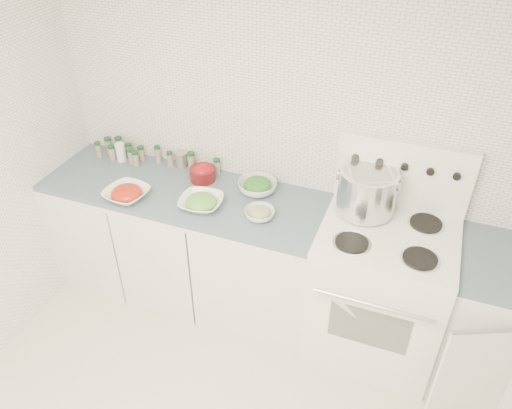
{
  "coord_description": "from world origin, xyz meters",
  "views": [
    {
      "loc": [
        0.55,
        -1.1,
        2.69
      ],
      "look_at": [
        -0.3,
        1.14,
        0.96
      ],
      "focal_mm": 35.0,
      "sensor_mm": 36.0,
      "label": 1
    }
  ],
  "objects_px": {
    "stock_pot": "(367,189)",
    "bowl_tomato": "(127,193)",
    "bowl_snowpea": "(201,202)",
    "stove": "(379,288)"
  },
  "relations": [
    {
      "from": "stock_pot",
      "to": "stove",
      "type": "bearing_deg",
      "value": -41.12
    },
    {
      "from": "stock_pot",
      "to": "bowl_tomato",
      "type": "height_order",
      "value": "stock_pot"
    },
    {
      "from": "stock_pot",
      "to": "bowl_snowpea",
      "type": "distance_m",
      "value": 0.99
    },
    {
      "from": "bowl_tomato",
      "to": "bowl_snowpea",
      "type": "distance_m",
      "value": 0.48
    },
    {
      "from": "stove",
      "to": "bowl_snowpea",
      "type": "xyz_separation_m",
      "value": [
        -1.11,
        -0.12,
        0.44
      ]
    },
    {
      "from": "stock_pot",
      "to": "bowl_snowpea",
      "type": "relative_size",
      "value": 1.25
    },
    {
      "from": "bowl_snowpea",
      "to": "stock_pot",
      "type": "bearing_deg",
      "value": 16.08
    },
    {
      "from": "stove",
      "to": "bowl_tomato",
      "type": "relative_size",
      "value": 4.54
    },
    {
      "from": "stove",
      "to": "stock_pot",
      "type": "xyz_separation_m",
      "value": [
        -0.18,
        0.15,
        0.59
      ]
    },
    {
      "from": "bowl_snowpea",
      "to": "stove",
      "type": "bearing_deg",
      "value": 6.01
    }
  ]
}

